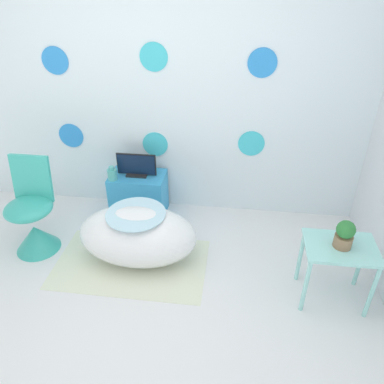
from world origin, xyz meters
TOP-DOWN VIEW (x-y plane):
  - ground_plane at (0.00, 0.00)m, footprint 12.00×12.00m
  - wall_back_dotted at (0.00, 1.82)m, footprint 5.02×0.05m
  - rug at (-0.07, 0.80)m, footprint 1.32×0.80m
  - bathtub at (-0.01, 0.89)m, footprint 1.03×0.62m
  - chair at (-0.98, 0.91)m, footprint 0.42×0.42m
  - tv_cabinet at (-0.18, 1.59)m, footprint 0.55×0.36m
  - tv at (-0.18, 1.59)m, footprint 0.40×0.12m
  - vase at (-0.40, 1.48)m, footprint 0.09×0.09m
  - side_table at (1.59, 0.64)m, footprint 0.52×0.38m
  - potted_plant_left at (1.59, 0.64)m, footprint 0.13×0.13m

SIDE VIEW (x-z plane):
  - ground_plane at x=0.00m, z-range 0.00..0.00m
  - rug at x=-0.07m, z-range 0.00..0.01m
  - tv_cabinet at x=-0.18m, z-range 0.00..0.45m
  - bathtub at x=-0.01m, z-range 0.00..0.51m
  - chair at x=-0.98m, z-range -0.15..0.72m
  - side_table at x=1.59m, z-range 0.17..0.69m
  - vase at x=-0.40m, z-range 0.44..0.59m
  - tv at x=-0.18m, z-range 0.44..0.67m
  - potted_plant_left at x=1.59m, z-range 0.52..0.74m
  - wall_back_dotted at x=0.00m, z-range 0.00..2.60m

